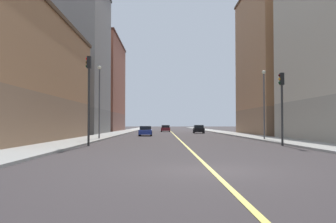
# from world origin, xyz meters

# --- Properties ---
(ground_plane) EXTENTS (400.00, 400.00, 0.00)m
(ground_plane) POSITION_xyz_m (0.00, 0.00, 0.00)
(ground_plane) COLOR #352F2F
(ground_plane) RESTS_ON ground
(sidewalk_left) EXTENTS (3.45, 168.00, 0.15)m
(sidewalk_left) POSITION_xyz_m (9.32, 49.00, 0.07)
(sidewalk_left) COLOR #9E9B93
(sidewalk_left) RESTS_ON ground
(sidewalk_right) EXTENTS (3.45, 168.00, 0.15)m
(sidewalk_right) POSITION_xyz_m (-9.32, 49.00, 0.07)
(sidewalk_right) COLOR #9E9B93
(sidewalk_right) RESTS_ON ground
(lane_center_stripe) EXTENTS (0.16, 154.00, 0.01)m
(lane_center_stripe) POSITION_xyz_m (0.00, 49.00, 0.01)
(lane_center_stripe) COLOR #E5D14C
(lane_center_stripe) RESTS_ON ground
(building_left_mid) EXTENTS (11.98, 18.73, 22.16)m
(building_left_mid) POSITION_xyz_m (16.88, 40.63, 11.09)
(building_left_mid) COLOR #8F6B4F
(building_left_mid) RESTS_ON ground
(building_right_midblock) EXTENTS (11.98, 15.52, 23.79)m
(building_right_midblock) POSITION_xyz_m (-16.88, 43.98, 11.91)
(building_right_midblock) COLOR slate
(building_right_midblock) RESTS_ON ground
(building_right_distant) EXTENTS (11.98, 22.19, 19.79)m
(building_right_distant) POSITION_xyz_m (-16.88, 65.58, 9.90)
(building_right_distant) COLOR brown
(building_right_distant) RESTS_ON ground
(traffic_light_left_near) EXTENTS (0.40, 0.32, 5.44)m
(traffic_light_left_near) POSITION_xyz_m (7.18, 13.96, 3.56)
(traffic_light_left_near) COLOR #2D2D2D
(traffic_light_left_near) RESTS_ON ground
(traffic_light_right_near) EXTENTS (0.40, 0.32, 6.65)m
(traffic_light_right_near) POSITION_xyz_m (-7.21, 13.96, 4.26)
(traffic_light_right_near) COLOR #2D2D2D
(traffic_light_right_near) RESTS_ON ground
(street_lamp_left_near) EXTENTS (0.36, 0.36, 6.72)m
(street_lamp_left_near) POSITION_xyz_m (8.19, 22.23, 4.25)
(street_lamp_left_near) COLOR #4C4C51
(street_lamp_left_near) RESTS_ON ground
(street_lamp_right_near) EXTENTS (0.36, 0.36, 7.43)m
(street_lamp_right_near) POSITION_xyz_m (-8.19, 24.05, 4.63)
(street_lamp_right_near) COLOR #4C4C51
(street_lamp_right_near) RESTS_ON ground
(car_blue) EXTENTS (1.86, 4.27, 1.32)m
(car_blue) POSITION_xyz_m (-4.06, 36.14, 0.63)
(car_blue) COLOR #23389E
(car_blue) RESTS_ON ground
(car_maroon) EXTENTS (1.96, 3.97, 1.35)m
(car_maroon) POSITION_xyz_m (-1.13, 61.23, 0.65)
(car_maroon) COLOR maroon
(car_maroon) RESTS_ON ground
(car_black) EXTENTS (2.03, 3.98, 1.41)m
(car_black) POSITION_xyz_m (4.50, 49.49, 0.69)
(car_black) COLOR black
(car_black) RESTS_ON ground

